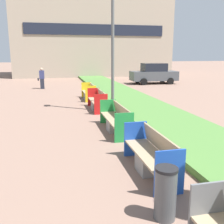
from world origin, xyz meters
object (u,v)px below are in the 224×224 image
at_px(bench_blue_frame, 151,157).
at_px(pedestrian_walking, 42,78).
at_px(bench_yellow_frame, 89,94).
at_px(bench_red_frame, 98,102).
at_px(bench_green_frame, 116,121).
at_px(street_lamp_post, 113,30).
at_px(parked_car_distant, 154,74).
at_px(litter_bin, 165,193).

bearing_deg(bench_blue_frame, pedestrian_walking, 100.34).
bearing_deg(bench_yellow_frame, bench_red_frame, -89.93).
xyz_separation_m(bench_green_frame, street_lamp_post, (0.61, 3.16, 3.35)).
bearing_deg(parked_car_distant, bench_red_frame, -122.65).
relative_size(bench_blue_frame, parked_car_distant, 0.51).
distance_m(bench_red_frame, bench_yellow_frame, 3.01).
bearing_deg(bench_blue_frame, litter_bin, -103.63).
xyz_separation_m(bench_yellow_frame, litter_bin, (-0.41, -11.90, 0.10)).
height_order(litter_bin, pedestrian_walking, pedestrian_walking).
distance_m(litter_bin, parked_car_distant, 20.44).
distance_m(bench_blue_frame, street_lamp_post, 7.39).
xyz_separation_m(bench_yellow_frame, parked_car_distant, (6.99, 7.15, 0.55)).
xyz_separation_m(bench_red_frame, parked_car_distant, (6.98, 10.16, 0.54)).
height_order(bench_green_frame, bench_yellow_frame, same).
height_order(bench_yellow_frame, litter_bin, bench_yellow_frame).
distance_m(litter_bin, street_lamp_post, 8.95).
height_order(bench_blue_frame, bench_green_frame, same).
relative_size(bench_blue_frame, street_lamp_post, 0.32).
bearing_deg(bench_yellow_frame, street_lamp_post, -80.40).
relative_size(bench_red_frame, bench_yellow_frame, 1.15).
bearing_deg(litter_bin, street_lamp_post, 82.92).
height_order(bench_green_frame, litter_bin, bench_green_frame).
height_order(bench_green_frame, street_lamp_post, street_lamp_post).
bearing_deg(bench_yellow_frame, bench_blue_frame, -89.98).
xyz_separation_m(bench_blue_frame, bench_yellow_frame, (-0.00, 10.18, -0.01)).
height_order(bench_red_frame, pedestrian_walking, pedestrian_walking).
bearing_deg(parked_car_distant, street_lamp_post, -118.72).
bearing_deg(bench_red_frame, litter_bin, -92.68).
relative_size(bench_blue_frame, bench_yellow_frame, 1.14).
xyz_separation_m(bench_blue_frame, pedestrian_walking, (-2.90, 15.92, 0.46)).
distance_m(bench_green_frame, pedestrian_walking, 12.87).
bearing_deg(street_lamp_post, litter_bin, -97.08).
relative_size(bench_green_frame, parked_car_distant, 0.58).
height_order(bench_blue_frame, street_lamp_post, street_lamp_post).
distance_m(bench_red_frame, pedestrian_walking, 9.22).
xyz_separation_m(bench_green_frame, pedestrian_walking, (-2.91, 12.53, 0.45)).
height_order(bench_yellow_frame, parked_car_distant, parked_car_distant).
xyz_separation_m(bench_yellow_frame, pedestrian_walking, (-2.90, 5.74, 0.47)).
distance_m(bench_blue_frame, bench_green_frame, 3.39).
distance_m(bench_red_frame, street_lamp_post, 3.47).
bearing_deg(bench_blue_frame, bench_yellow_frame, 90.02).
relative_size(bench_green_frame, litter_bin, 2.70).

